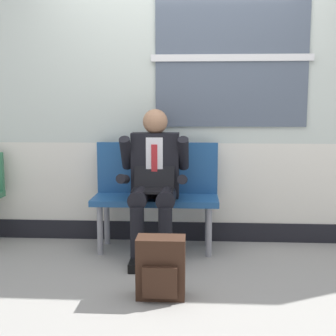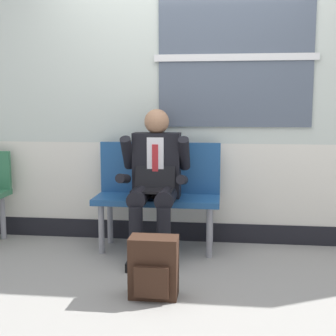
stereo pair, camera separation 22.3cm
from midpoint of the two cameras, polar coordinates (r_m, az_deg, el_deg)
ground_plane at (r=3.77m, az=0.03°, el=-11.58°), size 18.00×18.00×0.00m
station_wall at (r=4.20m, az=0.65°, el=10.82°), size 6.51×0.17×2.96m
bench_with_person at (r=4.01m, az=-3.07°, el=-2.56°), size 1.07×0.42×0.92m
person_seated at (r=3.79m, az=-3.42°, el=-1.37°), size 0.57×0.70×1.22m
backpack at (r=3.07m, az=-3.03°, el=-12.35°), size 0.32×0.22×0.40m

